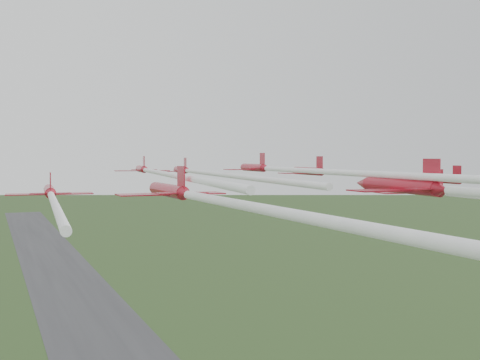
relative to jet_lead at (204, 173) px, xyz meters
name	(u,v)px	position (x,y,z in m)	size (l,w,h in m)	color
runway	(76,297)	(6.63, 193.65, -60.99)	(38.00, 900.00, 0.04)	#333336
jet_lead	(204,173)	(0.00, 0.00, 0.00)	(11.70, 66.76, 2.66)	#AA1627
jet_row2_left	(157,172)	(-10.43, -12.81, 0.47)	(11.76, 62.15, 2.36)	#AA1627
jet_row2_right	(361,174)	(16.24, -15.85, 0.01)	(9.93, 65.46, 2.94)	#AA1627
jet_row3_left	(52,196)	(-23.19, -21.68, -1.52)	(9.24, 43.54, 2.73)	#AA1627
jet_row3_mid	(317,171)	(0.94, -30.86, 0.88)	(8.93, 65.80, 2.33)	#AA1627
jet_row4_left	(251,206)	(-14.37, -49.38, -0.70)	(9.18, 68.16, 2.76)	#AA1627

